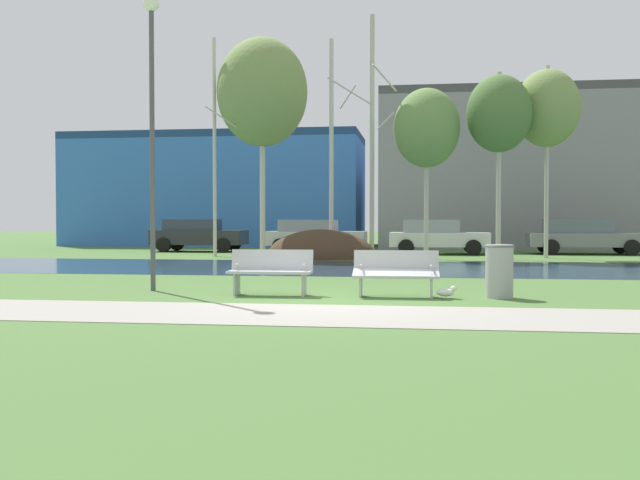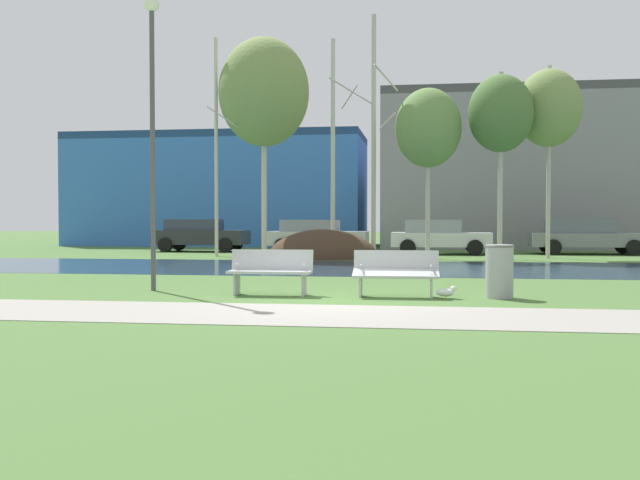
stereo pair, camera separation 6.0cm
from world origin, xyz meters
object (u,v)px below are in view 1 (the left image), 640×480
(bench_left, at_px, (271,271))
(parked_sedan_second_silver, at_px, (314,235))
(streetlamp, at_px, (152,98))
(parked_wagon_fourth_grey, at_px, (584,236))
(parked_hatch_third_white, at_px, (437,236))
(parked_van_nearest_dark, at_px, (198,234))
(trash_bin, at_px, (499,270))
(bench_right, at_px, (396,272))
(seagull, at_px, (446,292))

(bench_left, relative_size, parked_sedan_second_silver, 0.37)
(streetlamp, bearing_deg, parked_wagon_fourth_grey, 54.63)
(streetlamp, distance_m, parked_hatch_third_white, 17.81)
(bench_left, height_order, parked_van_nearest_dark, parked_van_nearest_dark)
(bench_left, relative_size, parked_wagon_fourth_grey, 0.34)
(trash_bin, bearing_deg, parked_hatch_third_white, 92.48)
(trash_bin, relative_size, parked_wagon_fourth_grey, 0.21)
(bench_left, distance_m, bench_right, 2.40)
(seagull, relative_size, parked_hatch_third_white, 0.10)
(streetlamp, distance_m, parked_van_nearest_dark, 18.34)
(parked_hatch_third_white, bearing_deg, bench_right, -93.97)
(parked_van_nearest_dark, bearing_deg, bench_left, -68.45)
(bench_left, relative_size, parked_van_nearest_dark, 0.38)
(bench_right, xyz_separation_m, parked_wagon_fourth_grey, (7.23, 17.67, 0.30))
(bench_left, height_order, seagull, bench_left)
(bench_right, xyz_separation_m, parked_van_nearest_dark, (-9.50, 18.00, 0.30))
(parked_sedan_second_silver, bearing_deg, streetlamp, -92.72)
(parked_sedan_second_silver, distance_m, parked_wagon_fourth_grey, 11.36)
(streetlamp, xyz_separation_m, parked_wagon_fourth_grey, (12.18, 17.15, -3.15))
(parked_van_nearest_dark, relative_size, parked_sedan_second_silver, 0.96)
(parked_sedan_second_silver, bearing_deg, parked_hatch_third_white, -8.22)
(seagull, bearing_deg, parked_wagon_fourth_grey, 70.60)
(bench_right, distance_m, parked_sedan_second_silver, 18.19)
(parked_sedan_second_silver, xyz_separation_m, parked_hatch_third_white, (5.31, -0.77, -0.00))
(streetlamp, bearing_deg, bench_right, -5.97)
(bench_left, height_order, streetlamp, streetlamp)
(trash_bin, xyz_separation_m, parked_hatch_third_white, (-0.73, 16.85, 0.25))
(bench_right, relative_size, parked_van_nearest_dark, 0.38)
(bench_left, distance_m, trash_bin, 4.30)
(streetlamp, height_order, parked_wagon_fourth_grey, streetlamp)
(trash_bin, xyz_separation_m, parked_van_nearest_dark, (-11.41, 17.91, 0.26))
(bench_left, height_order, parked_hatch_third_white, parked_hatch_third_white)
(bench_right, bearing_deg, parked_hatch_third_white, 86.03)
(seagull, distance_m, streetlamp, 7.03)
(parked_hatch_third_white, bearing_deg, parked_wagon_fourth_grey, 6.90)
(trash_bin, height_order, streetlamp, streetlamp)
(seagull, bearing_deg, streetlamp, 172.80)
(bench_right, relative_size, streetlamp, 0.27)
(bench_right, height_order, parked_wagon_fourth_grey, parked_wagon_fourth_grey)
(seagull, bearing_deg, parked_van_nearest_dark, 119.79)
(streetlamp, bearing_deg, parked_sedan_second_silver, 87.28)
(seagull, relative_size, parked_wagon_fourth_grey, 0.08)
(bench_right, relative_size, parked_wagon_fourth_grey, 0.34)
(parked_hatch_third_white, bearing_deg, streetlamp, -110.45)
(parked_van_nearest_dark, xyz_separation_m, parked_hatch_third_white, (10.68, -1.06, -0.01))
(seagull, height_order, parked_sedan_second_silver, parked_sedan_second_silver)
(bench_right, xyz_separation_m, parked_hatch_third_white, (1.17, 16.94, 0.29))
(bench_right, relative_size, parked_sedan_second_silver, 0.37)
(bench_right, distance_m, trash_bin, 1.91)
(parked_wagon_fourth_grey, bearing_deg, parked_sedan_second_silver, 179.83)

